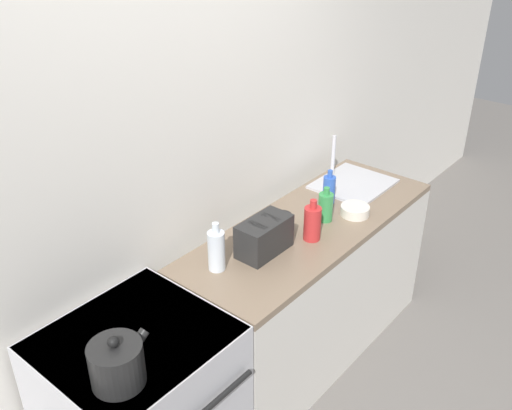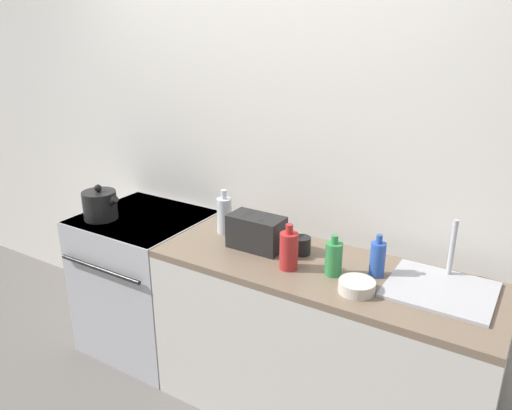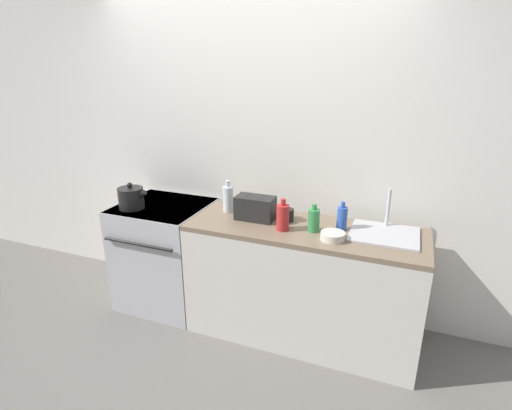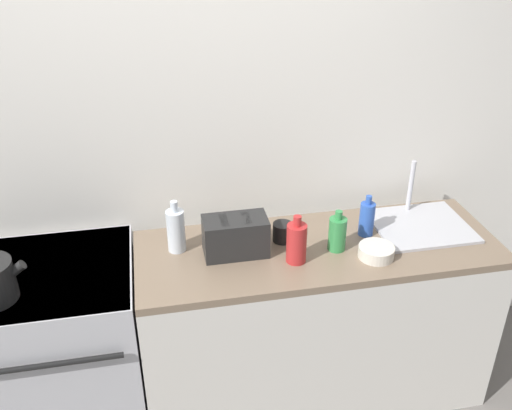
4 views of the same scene
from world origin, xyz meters
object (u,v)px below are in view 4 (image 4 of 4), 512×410
Objects in this scene: bottle_green at (337,233)px; bowl at (376,252)px; bottle_red at (296,243)px; stove at (63,348)px; toaster at (235,236)px; bottle_clear at (176,230)px; bottle_blue at (367,218)px; cup_black at (283,232)px.

bottle_green reaches higher than bowl.
bottle_red is 0.36m from bowl.
stove is at bearing 176.87° from bottle_green.
toaster is at bearing 165.81° from bowl.
toaster is 1.26× the size of bottle_red.
bottle_red reaches higher than toaster.
bottle_clear reaches higher than bowl.
stove is 4.52× the size of bottle_green.
bottle_clear reaches higher than bottle_blue.
bottle_clear reaches higher than stove.
bottle_green is at bearing -10.88° from bottle_clear.
bottle_red is at bearing -6.69° from stove.
toaster is 0.46m from bottle_green.
stove is 3.58× the size of bottle_clear.
bowl is at bearing -14.19° from toaster.
bottle_clear is (-0.71, 0.14, 0.02)m from bottle_green.
stove is 9.72× the size of cup_black.
toaster is 1.15× the size of bottle_clear.
toaster is 3.11× the size of cup_black.
bottle_blue is at bearing -2.73° from bottle_clear.
bottle_green reaches higher than stove.
cup_black is at bearing 14.79° from toaster.
bottle_blue is (0.63, 0.04, -0.00)m from toaster.
bowl is (0.60, -0.15, -0.06)m from toaster.
bottle_red reaches higher than bottle_green.
stove is 0.97m from toaster.
bottle_clear is at bearing 177.89° from cup_black.
bottle_red is (0.25, -0.11, 0.01)m from toaster.
cup_black is (-0.02, 0.17, -0.05)m from bottle_red.
toaster is 1.78× the size of bowl.
bottle_clear is at bearing 6.75° from stove.
bottle_green is 0.19m from bowl.
cup_black reaches higher than stove.
bottle_blue is at bearing 0.97° from stove.
bottle_red is 0.41m from bottle_blue.
bottle_red is 1.15× the size of bottle_green.
bottle_red is 0.18m from cup_black.
stove is 1.19m from bottle_red.
bottle_clear is at bearing 159.20° from bottle_red.
bowl is (0.86, -0.23, -0.08)m from bottle_clear.
cup_black is 0.57× the size of bowl.
bottle_red is at bearing -24.40° from toaster.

